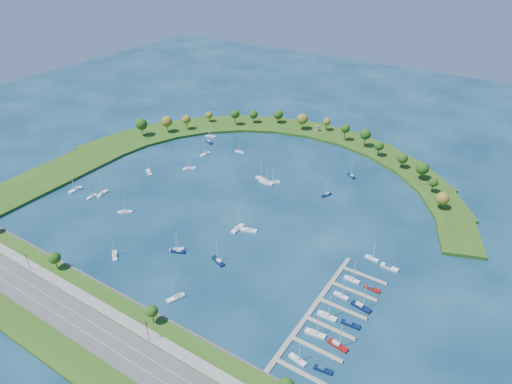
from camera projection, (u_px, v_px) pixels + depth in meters
The scene contains 40 objects.
ground at pixel (245, 199), 282.23m from camera, with size 700.00×700.00×0.00m, color #07273F.
south_shoreline at pixel (85, 323), 193.17m from camera, with size 420.00×43.10×11.60m.
breakwater at pixel (230, 151), 338.34m from camera, with size 286.74×247.64×2.00m.
breakwater_trees at pixel (287, 132), 344.82m from camera, with size 235.39×97.59×14.65m.
harbor_tower at pixel (318, 128), 367.24m from camera, with size 2.60×2.60×4.66m.
dock_system at pixel (328, 314), 198.48m from camera, with size 24.28×82.00×1.60m.
moored_boat_0 at pixel (238, 228), 253.24m from camera, with size 3.02×9.78×14.26m.
moored_boat_1 at pixel (149, 172), 310.44m from camera, with size 9.03×7.04×13.36m.
moored_boat_2 at pixel (274, 182), 298.67m from camera, with size 7.79×6.67×11.86m.
moored_boat_3 at pixel (327, 194), 284.98m from camera, with size 4.85×7.54×10.79m.
moored_boat_4 at pixel (189, 168), 315.11m from camera, with size 8.13×8.49×13.50m.
moored_boat_5 at pixel (125, 212), 268.06m from camera, with size 7.78×7.14×12.15m.
moored_boat_6 at pixel (218, 261), 229.11m from camera, with size 9.40×5.67×13.37m.
moored_boat_7 at pixel (266, 182), 298.12m from camera, with size 9.48×3.04×13.77m.
moored_boat_8 at pixel (262, 179), 302.15m from camera, with size 9.88×4.39×14.04m.
moored_boat_9 at pixel (205, 154), 335.15m from camera, with size 3.90×8.77×12.46m.
moored_boat_10 at pixel (176, 297), 206.64m from camera, with size 5.64×8.84×12.63m.
moored_boat_11 at pixel (115, 255), 232.81m from camera, with size 7.83×7.17×12.21m.
moored_boat_12 at pixel (209, 142), 353.42m from camera, with size 8.34×5.16×11.89m.
moored_boat_13 at pixel (352, 176), 306.20m from camera, with size 7.28×6.13×11.02m.
moored_boat_14 at pixel (92, 196), 283.27m from camera, with size 2.02×6.89×10.09m.
moored_boat_15 at pixel (178, 251), 235.98m from camera, with size 8.16×5.16×11.66m.
moored_boat_16 at pixel (240, 151), 338.54m from camera, with size 7.26×3.26×10.31m.
moored_boat_17 at pixel (177, 249), 237.15m from camera, with size 6.60×6.91×10.99m.
moored_boat_18 at pixel (102, 193), 286.22m from camera, with size 3.76×8.83×12.57m.
moored_boat_19 at pixel (75, 189), 290.18m from camera, with size 2.84×9.35×13.65m.
moored_boat_20 at pixel (249, 230), 252.05m from camera, with size 9.55×5.41×13.54m.
moored_boat_21 at pixel (211, 136), 362.99m from camera, with size 8.34×5.19×11.89m.
docked_boat_0 at pixel (298, 359), 177.51m from camera, with size 7.98×3.45×11.35m.
docked_boat_1 at pixel (323, 370), 173.74m from camera, with size 7.72×3.10×1.53m.
docked_boat_2 at pixel (315, 333), 188.72m from camera, with size 9.11×3.30×13.11m.
docked_boat_3 at pixel (338, 345), 183.46m from camera, with size 9.18×3.75×13.10m.
docked_boat_4 at pixel (327, 316), 197.09m from camera, with size 8.79×2.46×12.91m.
docked_boat_5 at pixel (350, 324), 193.31m from camera, with size 8.50×2.84×1.71m.
docked_boat_6 at pixel (341, 295), 208.05m from camera, with size 7.32×2.64×10.53m.
docked_boat_7 at pixel (361, 306), 201.85m from camera, with size 9.77×4.06×13.93m.
docked_boat_8 at pixel (352, 279), 217.32m from camera, with size 7.91×2.56×11.48m.
docked_boat_9 at pixel (372, 288), 212.21m from camera, with size 7.82×2.76×1.56m.
docked_boat_10 at pixel (372, 258), 231.13m from camera, with size 7.41×2.78×10.64m.
docked_boat_11 at pixel (389, 267), 225.16m from camera, with size 9.12×3.23×1.82m.
Camera 1 is at (135.73, -197.78, 148.94)m, focal length 31.56 mm.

